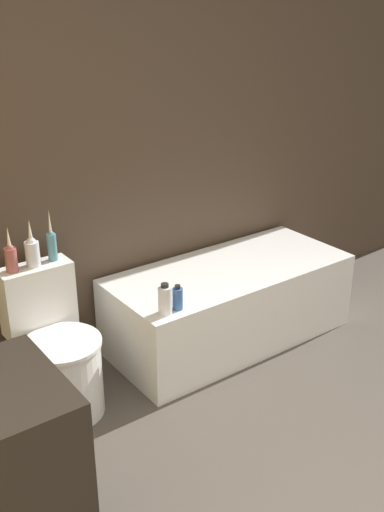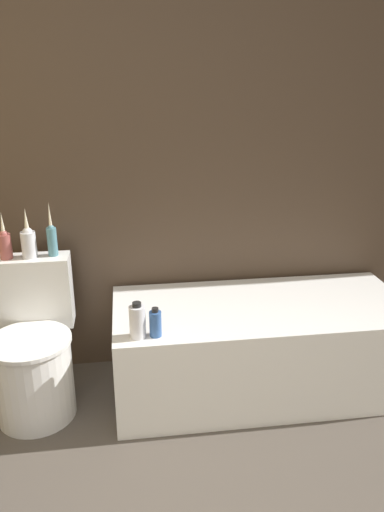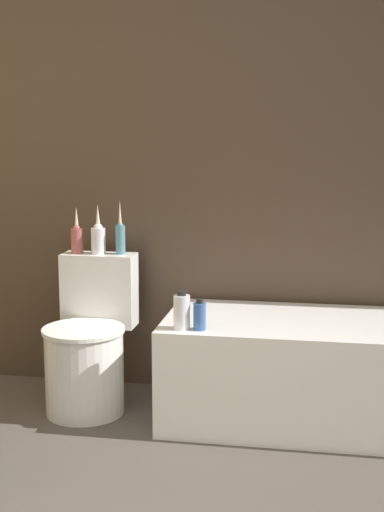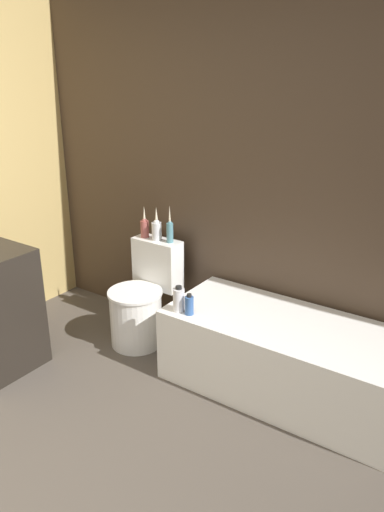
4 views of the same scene
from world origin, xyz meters
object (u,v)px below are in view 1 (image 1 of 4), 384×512
Objects in this scene: bathtub at (229,302)px; toilet at (58,356)px; vase_bronze at (52,244)px; shampoo_bottle_tall at (165,300)px; shampoo_bottle_short at (178,298)px; vase_gold at (11,257)px; vase_silver at (32,251)px.

bathtub is 1.19m from toilet.
bathtub is 5.51× the size of vase_bronze.
shampoo_bottle_tall is (0.41, -0.46, -0.27)m from vase_bronze.
shampoo_bottle_short is at bearing 0.42° from shampoo_bottle_tall.
vase_gold is at bearing 171.69° from bathtub.
bathtub is 10.89× the size of shampoo_bottle_short.
vase_silver is at bearing 170.82° from bathtub.
vase_bronze is 0.73m from shampoo_bottle_short.
vase_gold is at bearing -176.65° from vase_bronze.
vase_bronze is 1.98× the size of shampoo_bottle_short.
toilet reaches higher than shampoo_bottle_tall.
vase_silver is 0.80m from shampoo_bottle_short.
toilet is 0.64m from shampoo_bottle_tall.
bathtub is 8.84× the size of shampoo_bottle_tall.
vase_gold reaches higher than shampoo_bottle_short.
toilet reaches higher than bathtub.
vase_gold is at bearing 145.31° from shampoo_bottle_tall.
bathtub is 6.35× the size of vase_gold.
vase_bronze is 1.60× the size of shampoo_bottle_tall.
shampoo_bottle_tall is 1.23× the size of shampoo_bottle_short.
vase_silver reaches higher than bathtub.
vase_gold is (-1.30, 0.19, 0.59)m from bathtub.
bathtub is 1.25m from vase_bronze.
toilet is 0.57m from vase_silver.
shampoo_bottle_tall is at bearing -179.58° from shampoo_bottle_short.
vase_bronze reaches higher than vase_silver.
toilet is at bearing 158.24° from shampoo_bottle_short.
shampoo_bottle_short reaches higher than bathtub.
shampoo_bottle_short is (0.49, -0.46, -0.29)m from vase_bronze.
bathtub is 6.05× the size of vase_silver.
vase_bronze is at bearing 131.90° from shampoo_bottle_tall.
shampoo_bottle_tall is at bearing -48.10° from vase_bronze.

